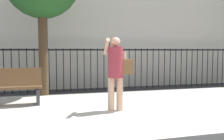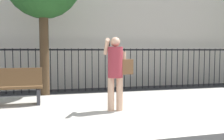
# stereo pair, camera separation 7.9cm
# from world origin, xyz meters

# --- Properties ---
(sidewalk) EXTENTS (28.00, 4.40, 0.15)m
(sidewalk) POSITION_xyz_m (0.00, 2.20, 0.07)
(sidewalk) COLOR #B2ADA3
(sidewalk) RESTS_ON ground
(iron_fence) EXTENTS (12.03, 0.04, 1.60)m
(iron_fence) POSITION_xyz_m (0.00, 5.90, 1.02)
(iron_fence) COLOR black
(iron_fence) RESTS_ON ground
(pedestrian_on_phone) EXTENTS (0.68, 0.49, 1.67)m
(pedestrian_on_phone) POSITION_xyz_m (-0.26, 1.96, 1.12)
(pedestrian_on_phone) COLOR tan
(pedestrian_on_phone) RESTS_ON sidewalk
(street_bench) EXTENTS (1.60, 0.45, 0.95)m
(street_bench) POSITION_xyz_m (-2.70, 3.08, 0.65)
(street_bench) COLOR brown
(street_bench) RESTS_ON sidewalk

